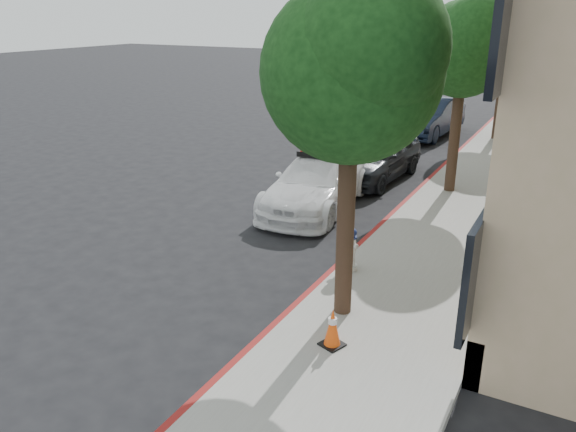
# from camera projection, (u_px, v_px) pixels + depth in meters

# --- Properties ---
(ground) EXTENTS (120.00, 120.00, 0.00)m
(ground) POSITION_uv_depth(u_px,v_px,m) (260.00, 247.00, 12.91)
(ground) COLOR black
(ground) RESTS_ON ground
(sidewalk) EXTENTS (3.20, 50.00, 0.15)m
(sidewalk) POSITION_uv_depth(u_px,v_px,m) (496.00, 164.00, 19.55)
(sidewalk) COLOR gray
(sidewalk) RESTS_ON ground
(curb_strip) EXTENTS (0.12, 50.00, 0.15)m
(curb_strip) POSITION_uv_depth(u_px,v_px,m) (452.00, 159.00, 20.23)
(curb_strip) COLOR maroon
(curb_strip) RESTS_ON ground
(tree_near) EXTENTS (2.92, 2.82, 5.62)m
(tree_near) POSITION_uv_depth(u_px,v_px,m) (353.00, 71.00, 8.47)
(tree_near) COLOR black
(tree_near) RESTS_ON sidewalk
(tree_mid) EXTENTS (2.77, 2.64, 5.43)m
(tree_mid) POSITION_uv_depth(u_px,v_px,m) (465.00, 48.00, 15.11)
(tree_mid) COLOR black
(tree_mid) RESTS_ON sidewalk
(tree_far) EXTENTS (3.10, 3.00, 5.81)m
(tree_far) POSITION_uv_depth(u_px,v_px,m) (510.00, 30.00, 21.64)
(tree_far) COLOR black
(tree_far) RESTS_ON sidewalk
(police_car) EXTENTS (2.46, 5.09, 1.58)m
(police_car) POSITION_uv_depth(u_px,v_px,m) (317.00, 182.00, 15.30)
(police_car) COLOR white
(police_car) RESTS_ON ground
(parked_car_mid) EXTENTS (2.06, 4.53, 1.51)m
(parked_car_mid) POSITION_uv_depth(u_px,v_px,m) (376.00, 156.00, 17.85)
(parked_car_mid) COLOR #212429
(parked_car_mid) RESTS_ON ground
(parked_car_far) EXTENTS (2.07, 5.00, 1.61)m
(parked_car_far) POSITION_uv_depth(u_px,v_px,m) (429.00, 117.00, 23.97)
(parked_car_far) COLOR black
(parked_car_far) RESTS_ON ground
(fire_hydrant) EXTENTS (0.39, 0.35, 0.92)m
(fire_hydrant) POSITION_uv_depth(u_px,v_px,m) (349.00, 249.00, 11.34)
(fire_hydrant) COLOR silver
(fire_hydrant) RESTS_ON sidewalk
(traffic_cone) EXTENTS (0.43, 0.43, 0.65)m
(traffic_cone) POSITION_uv_depth(u_px,v_px,m) (333.00, 327.00, 8.79)
(traffic_cone) COLOR black
(traffic_cone) RESTS_ON sidewalk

